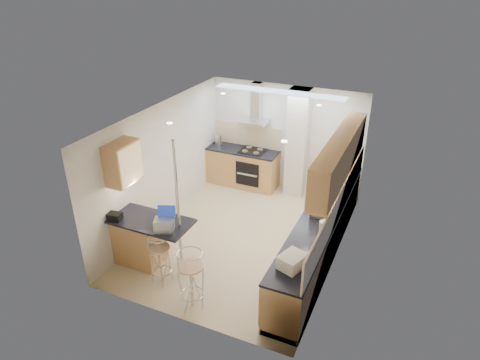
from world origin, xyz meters
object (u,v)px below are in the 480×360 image
at_px(laptop, 164,225).
at_px(bar_stool_near, 160,259).
at_px(microwave, 325,205).
at_px(bread_bin, 292,261).
at_px(bar_stool_end, 191,280).

xyz_separation_m(laptop, bar_stool_near, (-0.03, -0.16, -0.59)).
xyz_separation_m(microwave, bread_bin, (-0.06, -1.69, -0.06)).
height_order(bar_stool_end, bread_bin, bread_bin).
height_order(microwave, bar_stool_end, microwave).
distance_m(laptop, bar_stool_near, 0.61).
relative_size(microwave, bar_stool_end, 0.58).
bearing_deg(laptop, bar_stool_end, -54.69).
xyz_separation_m(laptop, bar_stool_end, (0.74, -0.45, -0.54)).
distance_m(laptop, bread_bin, 2.19).
bearing_deg(bar_stool_near, bread_bin, -9.24).
bearing_deg(bar_stool_end, bread_bin, -44.23).
distance_m(microwave, bar_stool_end, 2.66).
bearing_deg(laptop, bread_bin, -23.79).
distance_m(microwave, bar_stool_near, 2.98).
relative_size(bar_stool_near, bread_bin, 2.36).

